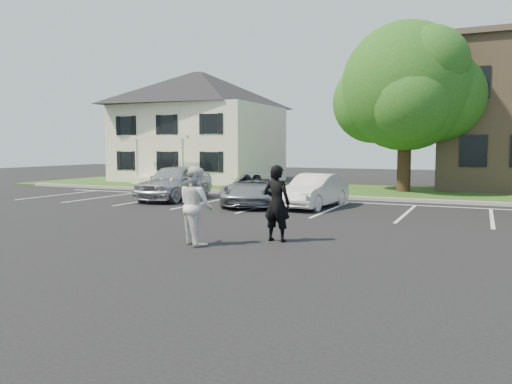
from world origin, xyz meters
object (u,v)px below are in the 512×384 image
at_px(tree, 408,90).
at_px(man_black_suit, 277,203).
at_px(house, 199,127).
at_px(car_silver_west, 175,182).
at_px(car_silver_minivan, 255,189).
at_px(car_white_sedan, 315,191).
at_px(man_white_shirt, 196,205).

height_order(tree, man_black_suit, tree).
bearing_deg(house, car_silver_west, -64.21).
relative_size(house, tree, 1.17).
bearing_deg(car_silver_minivan, house, 113.83).
distance_m(tree, car_white_sedan, 9.67).
height_order(house, car_silver_minivan, house).
xyz_separation_m(tree, car_white_sedan, (-2.39, -8.12, -4.68)).
height_order(car_silver_west, car_silver_minivan, car_silver_west).
height_order(man_black_suit, man_white_shirt, man_black_suit).
xyz_separation_m(car_silver_west, car_white_sedan, (6.70, -0.22, -0.14)).
distance_m(house, man_black_suit, 23.40).
bearing_deg(car_silver_west, car_white_sedan, -6.32).
height_order(man_black_suit, car_silver_minivan, man_black_suit).
bearing_deg(car_silver_minivan, man_black_suit, -77.12).
xyz_separation_m(man_white_shirt, car_silver_west, (-6.36, 8.65, -0.16)).
height_order(man_black_suit, car_silver_west, man_black_suit).
bearing_deg(car_silver_west, car_silver_minivan, -10.24).
bearing_deg(house, car_white_sedan, -43.58).
relative_size(man_white_shirt, car_silver_minivan, 0.40).
xyz_separation_m(house, car_silver_west, (5.51, -11.40, -3.02)).
bearing_deg(car_silver_west, house, 111.35).
xyz_separation_m(man_white_shirt, car_silver_minivan, (-2.15, 8.22, -0.30)).
bearing_deg(car_silver_minivan, tree, 44.03).
bearing_deg(man_black_suit, tree, -90.93).
bearing_deg(man_black_suit, man_white_shirt, 38.31).
distance_m(man_white_shirt, car_white_sedan, 8.44).
bearing_deg(car_white_sedan, man_black_suit, -73.60).
relative_size(man_black_suit, car_white_sedan, 0.48).
distance_m(man_black_suit, car_silver_west, 10.97).
distance_m(man_black_suit, car_white_sedan, 7.38).
distance_m(man_white_shirt, car_silver_west, 10.74).
xyz_separation_m(tree, man_white_shirt, (-2.73, -16.55, -4.38)).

